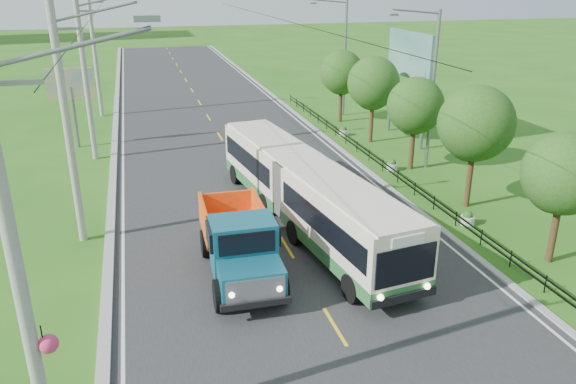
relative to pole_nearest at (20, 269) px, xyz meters
name	(u,v)px	position (x,y,z in m)	size (l,w,h in m)	color
ground	(335,327)	(8.24, 3.00, -4.94)	(240.00, 240.00, 0.00)	#245E16
road	(230,153)	(8.24, 23.00, -4.93)	(14.00, 120.00, 0.02)	#28282B
curb_left	(114,161)	(1.04, 23.00, -4.86)	(0.40, 120.00, 0.15)	#9E9E99
curb_right	(334,144)	(15.39, 23.00, -4.89)	(0.30, 120.00, 0.10)	#9E9E99
edge_line_left	(123,161)	(1.59, 23.00, -4.91)	(0.12, 120.00, 0.00)	silver
edge_line_right	(327,145)	(14.89, 23.00, -4.91)	(0.12, 120.00, 0.00)	silver
centre_dash	(335,326)	(8.24, 3.00, -4.91)	(0.12, 2.20, 0.00)	yellow
railing_right	(383,166)	(16.24, 17.00, -4.64)	(0.04, 40.00, 0.60)	black
pole_nearest	(20,269)	(0.00, 0.00, 0.00)	(3.51, 0.44, 10.00)	gray
pole_near	(68,125)	(-0.02, 12.00, 0.16)	(3.51, 0.32, 10.00)	gray
pole_mid	(86,77)	(-0.02, 24.00, 0.16)	(3.51, 0.32, 10.00)	gray
pole_far	(95,52)	(-0.02, 36.00, 0.16)	(3.51, 0.32, 10.00)	gray
tree_second	(562,177)	(18.10, 5.14, -1.42)	(3.18, 3.26, 5.30)	#382314
tree_third	(475,127)	(18.10, 11.14, -0.95)	(3.60, 3.62, 6.00)	#382314
tree_fourth	(415,108)	(18.10, 17.14, -1.35)	(3.24, 3.31, 5.40)	#382314
tree_fifth	(373,85)	(18.10, 23.14, -1.08)	(3.48, 3.52, 5.80)	#382314
tree_back	(342,74)	(18.10, 29.14, -1.28)	(3.30, 3.36, 5.50)	#382314
streetlight_mid	(431,85)	(18.88, 17.00, -0.03)	(3.02, 0.20, 9.07)	slate
streetlight_far	(343,54)	(18.88, 31.00, -0.03)	(3.02, 0.20, 9.07)	slate
planter_near	(468,219)	(16.84, 9.00, -4.65)	(0.64, 0.64, 0.67)	silver
planter_mid	(392,166)	(16.84, 17.00, -4.65)	(0.64, 0.64, 0.67)	silver
planter_far	(344,132)	(16.84, 25.00, -4.65)	(0.64, 0.64, 0.67)	silver
billboard_left	(71,89)	(-1.26, 27.00, -1.07)	(3.00, 0.20, 5.20)	slate
billboard_right	(409,62)	(20.54, 23.00, 0.41)	(0.24, 6.00, 7.30)	slate
bus	(305,189)	(9.60, 10.80, -3.11)	(4.59, 15.91, 3.04)	#2A6A31
dump_truck	(239,239)	(5.92, 7.15, -3.42)	(2.63, 6.43, 2.67)	#12556D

